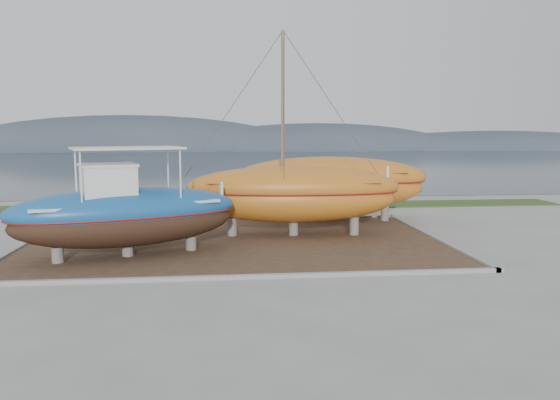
{
  "coord_description": "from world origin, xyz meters",
  "views": [
    {
      "loc": [
        -0.5,
        -20.0,
        4.96
      ],
      "look_at": [
        2.0,
        4.0,
        1.89
      ],
      "focal_mm": 35.0,
      "sensor_mm": 36.0,
      "label": 1
    }
  ],
  "objects_px": {
    "white_dinghy": "(119,228)",
    "orange_sailboat": "(294,135)",
    "orange_bare_hull": "(330,189)",
    "blue_caique": "(126,202)"
  },
  "relations": [
    {
      "from": "orange_bare_hull",
      "to": "orange_sailboat",
      "type": "bearing_deg",
      "value": -110.28
    },
    {
      "from": "blue_caique",
      "to": "orange_sailboat",
      "type": "xyz_separation_m",
      "value": [
        7.06,
        3.59,
        2.56
      ]
    },
    {
      "from": "orange_bare_hull",
      "to": "blue_caique",
      "type": "bearing_deg",
      "value": -129.8
    },
    {
      "from": "white_dinghy",
      "to": "orange_bare_hull",
      "type": "xyz_separation_m",
      "value": [
        10.51,
        4.89,
        1.09
      ]
    },
    {
      "from": "white_dinghy",
      "to": "orange_sailboat",
      "type": "relative_size",
      "value": 0.41
    },
    {
      "from": "blue_caique",
      "to": "orange_sailboat",
      "type": "bearing_deg",
      "value": 7.35
    },
    {
      "from": "white_dinghy",
      "to": "orange_bare_hull",
      "type": "height_order",
      "value": "orange_bare_hull"
    },
    {
      "from": "white_dinghy",
      "to": "orange_sailboat",
      "type": "height_order",
      "value": "orange_sailboat"
    },
    {
      "from": "orange_sailboat",
      "to": "orange_bare_hull",
      "type": "distance_m",
      "value": 5.83
    },
    {
      "from": "white_dinghy",
      "to": "orange_sailboat",
      "type": "xyz_separation_m",
      "value": [
        7.91,
        0.62,
        4.09
      ]
    }
  ]
}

